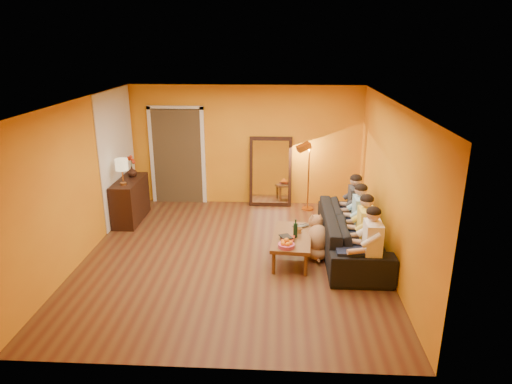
# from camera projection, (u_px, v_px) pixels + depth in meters

# --- Properties ---
(room_shell) EXTENTS (5.00, 5.50, 2.60)m
(room_shell) POSITION_uv_depth(u_px,v_px,m) (235.00, 177.00, 7.65)
(room_shell) COLOR brown
(room_shell) RESTS_ON ground
(white_accent) EXTENTS (0.02, 1.90, 2.58)m
(white_accent) POSITION_uv_depth(u_px,v_px,m) (118.00, 155.00, 9.08)
(white_accent) COLOR white
(white_accent) RESTS_ON wall_left
(doorway_recess) EXTENTS (1.06, 0.30, 2.10)m
(doorway_recess) POSITION_uv_depth(u_px,v_px,m) (179.00, 155.00, 10.13)
(doorway_recess) COLOR #3F2D19
(doorway_recess) RESTS_ON floor
(door_jamb_left) EXTENTS (0.08, 0.06, 2.20)m
(door_jamb_left) POSITION_uv_depth(u_px,v_px,m) (152.00, 156.00, 10.05)
(door_jamb_left) COLOR white
(door_jamb_left) RESTS_ON wall_back
(door_jamb_right) EXTENTS (0.08, 0.06, 2.20)m
(door_jamb_right) POSITION_uv_depth(u_px,v_px,m) (203.00, 157.00, 9.99)
(door_jamb_right) COLOR white
(door_jamb_right) RESTS_ON wall_back
(door_header) EXTENTS (1.22, 0.06, 0.08)m
(door_header) POSITION_uv_depth(u_px,v_px,m) (175.00, 108.00, 9.68)
(door_header) COLOR white
(door_header) RESTS_ON wall_back
(mirror_frame) EXTENTS (0.92, 0.27, 1.51)m
(mirror_frame) POSITION_uv_depth(u_px,v_px,m) (271.00, 172.00, 9.93)
(mirror_frame) COLOR black
(mirror_frame) RESTS_ON floor
(mirror_glass) EXTENTS (0.78, 0.21, 1.35)m
(mirror_glass) POSITION_uv_depth(u_px,v_px,m) (270.00, 172.00, 9.89)
(mirror_glass) COLOR white
(mirror_glass) RESTS_ON mirror_frame
(sideboard) EXTENTS (0.44, 1.18, 0.85)m
(sideboard) POSITION_uv_depth(u_px,v_px,m) (130.00, 200.00, 9.16)
(sideboard) COLOR black
(sideboard) RESTS_ON floor
(table_lamp) EXTENTS (0.24, 0.24, 0.51)m
(table_lamp) POSITION_uv_depth(u_px,v_px,m) (122.00, 172.00, 8.66)
(table_lamp) COLOR beige
(table_lamp) RESTS_ON sideboard
(sofa) EXTENTS (2.49, 0.97, 0.73)m
(sofa) POSITION_uv_depth(u_px,v_px,m) (352.00, 234.00, 7.74)
(sofa) COLOR black
(sofa) RESTS_ON floor
(coffee_table) EXTENTS (0.72, 1.27, 0.42)m
(coffee_table) POSITION_uv_depth(u_px,v_px,m) (292.00, 247.00, 7.58)
(coffee_table) COLOR brown
(coffee_table) RESTS_ON floor
(floor_lamp) EXTENTS (0.36, 0.32, 1.44)m
(floor_lamp) POSITION_uv_depth(u_px,v_px,m) (308.00, 178.00, 9.63)
(floor_lamp) COLOR #D5883E
(floor_lamp) RESTS_ON floor
(dog) EXTENTS (0.48, 0.67, 0.73)m
(dog) POSITION_uv_depth(u_px,v_px,m) (318.00, 237.00, 7.62)
(dog) COLOR #B0824F
(dog) RESTS_ON floor
(person_far_left) EXTENTS (0.70, 0.44, 1.22)m
(person_far_left) POSITION_uv_depth(u_px,v_px,m) (372.00, 246.00, 6.71)
(person_far_left) COLOR white
(person_far_left) RESTS_ON sofa
(person_mid_left) EXTENTS (0.70, 0.44, 1.22)m
(person_mid_left) POSITION_uv_depth(u_px,v_px,m) (366.00, 231.00, 7.23)
(person_mid_left) COLOR #E2CA4B
(person_mid_left) RESTS_ON sofa
(person_mid_right) EXTENTS (0.70, 0.44, 1.22)m
(person_mid_right) POSITION_uv_depth(u_px,v_px,m) (360.00, 218.00, 7.75)
(person_mid_right) COLOR #99D1ED
(person_mid_right) RESTS_ON sofa
(person_far_right) EXTENTS (0.70, 0.44, 1.22)m
(person_far_right) POSITION_uv_depth(u_px,v_px,m) (355.00, 207.00, 8.27)
(person_far_right) COLOR #323237
(person_far_right) RESTS_ON sofa
(fruit_bowl) EXTENTS (0.26, 0.26, 0.16)m
(fruit_bowl) POSITION_uv_depth(u_px,v_px,m) (286.00, 243.00, 7.07)
(fruit_bowl) COLOR #C9476B
(fruit_bowl) RESTS_ON coffee_table
(wine_bottle) EXTENTS (0.07, 0.07, 0.31)m
(wine_bottle) POSITION_uv_depth(u_px,v_px,m) (295.00, 228.00, 7.42)
(wine_bottle) COLOR black
(wine_bottle) RESTS_ON coffee_table
(tumbler) EXTENTS (0.11, 0.11, 0.09)m
(tumbler) POSITION_uv_depth(u_px,v_px,m) (299.00, 231.00, 7.61)
(tumbler) COLOR #B27F3F
(tumbler) RESTS_ON coffee_table
(laptop) EXTENTS (0.36, 0.33, 0.02)m
(laptop) POSITION_uv_depth(u_px,v_px,m) (302.00, 227.00, 7.84)
(laptop) COLOR black
(laptop) RESTS_ON coffee_table
(book_lower) EXTENTS (0.23, 0.28, 0.02)m
(book_lower) POSITION_uv_depth(u_px,v_px,m) (281.00, 240.00, 7.33)
(book_lower) COLOR black
(book_lower) RESTS_ON coffee_table
(book_mid) EXTENTS (0.24, 0.30, 0.02)m
(book_mid) POSITION_uv_depth(u_px,v_px,m) (282.00, 238.00, 7.34)
(book_mid) COLOR #AD2F13
(book_mid) RESTS_ON book_lower
(book_upper) EXTENTS (0.25, 0.27, 0.02)m
(book_upper) POSITION_uv_depth(u_px,v_px,m) (281.00, 238.00, 7.31)
(book_upper) COLOR black
(book_upper) RESTS_ON book_mid
(vase) EXTENTS (0.20, 0.20, 0.21)m
(vase) POSITION_uv_depth(u_px,v_px,m) (132.00, 172.00, 9.23)
(vase) COLOR black
(vase) RESTS_ON sideboard
(flowers) EXTENTS (0.17, 0.17, 0.45)m
(flowers) POSITION_uv_depth(u_px,v_px,m) (131.00, 160.00, 9.15)
(flowers) COLOR #AD2F13
(flowers) RESTS_ON vase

